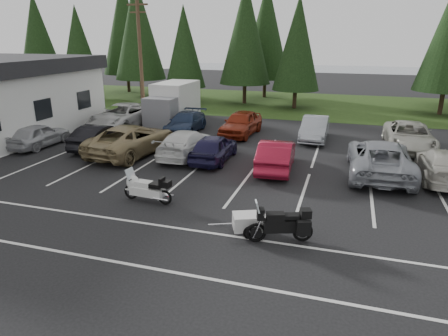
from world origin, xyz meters
TOP-DOWN VIEW (x-y plane):
  - ground at (0.00, 0.00)m, footprint 120.00×120.00m
  - grass_strip at (0.00, 24.00)m, footprint 80.00×16.00m
  - lake_water at (4.00, 55.00)m, footprint 70.00×50.00m
  - utility_pole at (-10.00, 12.00)m, footprint 1.60×0.26m
  - box_truck at (-8.00, 12.50)m, footprint 2.40×5.60m
  - stall_markings at (0.00, 2.00)m, footprint 32.00×16.00m
  - conifer_0 at (-28.00, 22.50)m, footprint 4.58×4.58m
  - conifer_1 at (-22.00, 21.20)m, footprint 3.96×3.96m
  - conifer_2 at (-16.00, 22.80)m, footprint 5.10×5.10m
  - conifer_3 at (-10.50, 21.40)m, footprint 3.87×3.87m
  - conifer_4 at (-5.00, 22.90)m, footprint 4.80×4.80m
  - conifer_5 at (0.00, 21.60)m, footprint 4.14×4.14m
  - conifer_back_a at (-20.00, 27.00)m, footprint 5.28×5.28m
  - conifer_back_b at (-4.00, 27.50)m, footprint 4.97×4.97m
  - car_near_0 at (-12.52, 3.82)m, footprint 1.66×4.07m
  - car_near_1 at (-8.93, 4.55)m, footprint 1.68×4.35m
  - car_near_2 at (-6.52, 4.11)m, footprint 3.31×6.17m
  - car_near_3 at (-3.48, 4.60)m, footprint 2.01×4.92m
  - car_near_4 at (-1.81, 4.21)m, footprint 1.72×4.18m
  - car_near_5 at (1.55, 3.76)m, footprint 1.88×4.57m
  - car_near_6 at (6.29, 4.39)m, footprint 2.92×6.04m
  - car_near_7 at (9.00, 4.46)m, footprint 2.14×4.97m
  - car_far_0 at (-10.57, 9.86)m, footprint 3.04×6.12m
  - car_far_1 at (-5.70, 9.76)m, footprint 2.12×4.75m
  - car_far_2 at (-1.95, 10.18)m, footprint 2.20×4.76m
  - car_far_3 at (2.79, 10.33)m, footprint 1.55×4.39m
  - car_far_4 at (8.17, 9.73)m, footprint 2.59×5.47m
  - touring_motorcycle at (-2.56, -1.73)m, footprint 2.43×0.92m
  - cargo_trailer at (1.87, -3.11)m, footprint 1.69×1.34m
  - adventure_motorcycle at (2.95, -3.39)m, footprint 2.49×1.54m

SIDE VIEW (x-z plane):
  - ground at x=0.00m, z-range 0.00..0.00m
  - lake_water at x=4.00m, z-range -0.01..0.01m
  - stall_markings at x=0.00m, z-range 0.00..0.01m
  - grass_strip at x=0.00m, z-range 0.00..0.01m
  - cargo_trailer at x=1.87m, z-range 0.00..0.68m
  - touring_motorcycle at x=-2.56m, z-range 0.00..1.31m
  - car_far_1 at x=-5.70m, z-range 0.00..1.35m
  - car_near_0 at x=-12.52m, z-range 0.00..1.39m
  - car_near_1 at x=-8.93m, z-range 0.00..1.41m
  - car_near_4 at x=-1.81m, z-range 0.00..1.42m
  - car_near_7 at x=9.00m, z-range 0.00..1.43m
  - car_near_3 at x=-3.48m, z-range 0.00..1.43m
  - adventure_motorcycle at x=2.95m, z-range 0.00..1.43m
  - car_far_3 at x=2.79m, z-range 0.00..1.44m
  - car_near_5 at x=1.55m, z-range 0.00..1.47m
  - car_far_4 at x=8.17m, z-range 0.00..1.51m
  - car_far_2 at x=-1.95m, z-range 0.00..1.58m
  - car_near_2 at x=-6.52m, z-range 0.00..1.65m
  - car_near_6 at x=6.29m, z-range 0.00..1.66m
  - car_far_0 at x=-10.57m, z-range 0.00..1.67m
  - box_truck at x=-8.00m, z-range 0.00..2.90m
  - utility_pole at x=-10.00m, z-range 0.20..9.20m
  - conifer_3 at x=-10.50m, z-range 0.76..9.78m
  - conifer_1 at x=-22.00m, z-range 0.78..10.00m
  - conifer_5 at x=0.00m, z-range 0.81..10.45m
  - conifer_0 at x=-28.00m, z-range 0.90..11.56m
  - conifer_4 at x=-5.00m, z-range 0.95..12.12m
  - conifer_back_b at x=-4.00m, z-range 0.98..12.56m
  - conifer_2 at x=-16.00m, z-range 1.01..12.90m
  - conifer_back_a at x=-20.00m, z-range 1.04..13.34m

